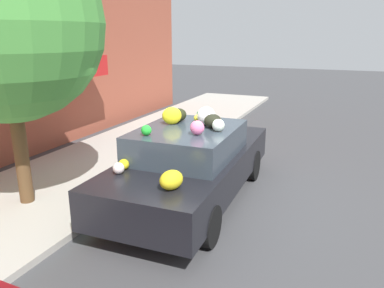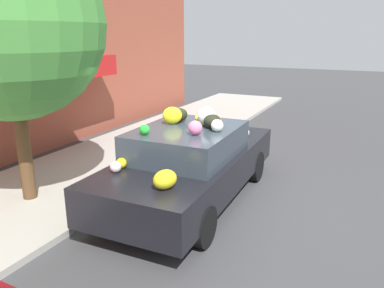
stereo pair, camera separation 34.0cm
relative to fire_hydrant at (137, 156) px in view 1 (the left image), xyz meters
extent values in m
plane|color=#424244|center=(-0.66, -1.60, -0.46)|extent=(60.00, 60.00, 0.00)
cube|color=#B2ADA3|center=(-0.66, 1.10, -0.40)|extent=(24.00, 3.20, 0.11)
cube|color=red|center=(0.20, 2.75, 1.72)|extent=(4.29, 0.90, 0.55)
cylinder|color=brown|center=(-2.15, 1.00, 0.63)|extent=(0.24, 0.24, 1.95)
sphere|color=#47933D|center=(-2.15, 1.00, 2.72)|extent=(3.17, 3.17, 3.17)
cylinder|color=red|center=(0.00, 0.00, -0.07)|extent=(0.20, 0.20, 0.55)
sphere|color=red|center=(0.00, 0.00, 0.26)|extent=(0.18, 0.18, 0.18)
cube|color=black|center=(-0.66, -1.60, 0.17)|extent=(4.65, 1.95, 0.62)
cube|color=#333D47|center=(-0.85, -1.61, 0.73)|extent=(2.11, 1.67, 0.49)
cylinder|color=black|center=(0.74, -0.72, -0.14)|extent=(0.64, 0.20, 0.63)
cylinder|color=black|center=(0.78, -2.41, -0.14)|extent=(0.64, 0.20, 0.63)
cylinder|color=black|center=(-2.11, -0.80, -0.14)|extent=(0.64, 0.20, 0.63)
cylinder|color=black|center=(-2.07, -2.48, -0.14)|extent=(0.64, 0.20, 0.63)
sphere|color=black|center=(0.46, -1.97, 0.57)|extent=(0.21, 0.21, 0.18)
ellipsoid|color=black|center=(-0.67, -2.00, 1.09)|extent=(0.41, 0.39, 0.24)
sphere|color=green|center=(-1.57, -1.19, 1.06)|extent=(0.24, 0.24, 0.17)
sphere|color=yellow|center=(-1.95, -0.98, 0.57)|extent=(0.18, 0.18, 0.17)
ellipsoid|color=green|center=(0.63, -1.41, 0.54)|extent=(0.25, 0.26, 0.13)
ellipsoid|color=yellow|center=(-0.31, -1.56, 1.04)|extent=(0.19, 0.16, 0.13)
ellipsoid|color=yellow|center=(-2.36, -2.02, 0.62)|extent=(0.44, 0.37, 0.27)
sphere|color=white|center=(-2.15, -1.01, 0.57)|extent=(0.20, 0.20, 0.18)
sphere|color=white|center=(-0.50, -1.81, 1.14)|extent=(0.45, 0.45, 0.33)
ellipsoid|color=green|center=(0.87, -1.01, 0.60)|extent=(0.31, 0.32, 0.24)
sphere|color=pink|center=(-0.53, -2.02, 1.04)|extent=(0.20, 0.20, 0.14)
sphere|color=purple|center=(0.88, -1.19, 0.56)|extent=(0.22, 0.22, 0.16)
sphere|color=white|center=(0.80, -2.14, 0.56)|extent=(0.20, 0.20, 0.16)
ellipsoid|color=olive|center=(-0.66, -2.03, 1.03)|extent=(0.30, 0.30, 0.12)
sphere|color=blue|center=(1.24, -1.27, 0.60)|extent=(0.32, 0.32, 0.24)
ellipsoid|color=green|center=(-0.06, -1.56, 1.06)|extent=(0.22, 0.23, 0.18)
sphere|color=white|center=(-0.86, -2.17, 1.08)|extent=(0.28, 0.28, 0.21)
ellipsoid|color=brown|center=(0.48, -1.47, 0.59)|extent=(0.40, 0.31, 0.21)
sphere|color=white|center=(0.99, -1.85, 0.63)|extent=(0.41, 0.41, 0.29)
sphere|color=orange|center=(0.41, -1.73, 0.61)|extent=(0.37, 0.37, 0.26)
ellipsoid|color=black|center=(-0.45, -1.24, 1.10)|extent=(0.38, 0.33, 0.25)
ellipsoid|color=yellow|center=(-0.70, -1.22, 1.13)|extent=(0.37, 0.41, 0.32)
ellipsoid|color=orange|center=(-0.55, -1.99, 1.07)|extent=(0.32, 0.32, 0.20)
sphere|color=pink|center=(-1.21, -1.93, 1.09)|extent=(0.27, 0.27, 0.23)
sphere|color=yellow|center=(1.21, -1.06, 0.63)|extent=(0.41, 0.41, 0.29)
camera|label=1|loc=(-6.67, -4.17, 2.54)|focal=35.00mm
camera|label=2|loc=(-6.53, -4.48, 2.54)|focal=35.00mm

